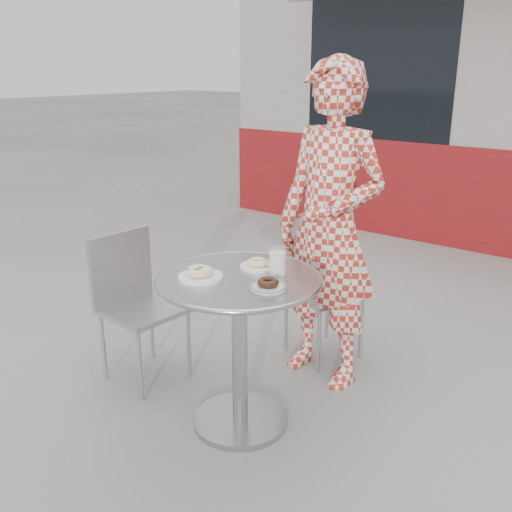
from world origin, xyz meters
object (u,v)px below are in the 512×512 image
Objects in this scene: chair_left at (144,336)px; plate_near at (200,274)px; plate_checker at (268,285)px; chair_far at (322,318)px; seated_person at (329,227)px; plate_far at (258,264)px; milk_cup at (277,262)px; bistro_table at (239,315)px.

plate_near is (0.59, -0.13, 0.55)m from chair_left.
plate_checker is (0.91, -0.04, 0.55)m from chair_left.
seated_person is at bearing 145.96° from chair_far.
plate_far is 0.28m from plate_checker.
plate_near reaches higher than chair_far.
milk_cup is (0.13, -0.02, 0.05)m from plate_far.
seated_person is at bearing 81.99° from plate_far.
chair_far is at bearing 131.42° from seated_person.
plate_near reaches higher than plate_checker.
plate_far is 1.01× the size of plate_checker.
chair_far is at bearing 94.81° from plate_far.
bistro_table is at bearing 44.07° from plate_near.
plate_far is (-0.01, 0.16, 0.21)m from bistro_table.
chair_far is 0.91m from plate_far.
seated_person is (0.78, 0.68, 0.63)m from chair_left.
chair_left is at bearing 179.07° from bistro_table.
plate_far is at bearing 114.38° from chair_far.
milk_cup reaches higher than plate_checker.
bistro_table is 0.94m from chair_far.
plate_checker is 0.19m from milk_cup.
seated_person is 0.84m from plate_near.
milk_cup is (0.84, 0.13, 0.60)m from chair_left.
plate_far is (0.06, -0.72, 0.56)m from chair_far.
plate_checker is (0.19, -0.03, 0.21)m from bistro_table.
bistro_table is at bearing -90.42° from seated_person.
chair_left is 6.34× the size of milk_cup.
plate_far is 1.28× the size of milk_cup.
plate_far reaches higher than plate_checker.
chair_left is 4.09× the size of plate_near.
plate_checker is at bearing -88.70° from chair_left.
plate_checker is (0.13, -0.72, -0.08)m from seated_person.
plate_near is at bearing -98.88° from chair_left.
milk_cup is at bearing -77.40° from chair_left.
chair_far is 1.09m from plate_checker.
seated_person is at bearing 100.02° from plate_checker.
plate_checker is at bearing 125.77° from chair_far.
milk_cup is (0.25, 0.26, 0.04)m from plate_near.
chair_left is at bearing 177.32° from plate_checker.
chair_far is 3.96× the size of plate_near.
seated_person reaches higher than plate_near.
bistro_table is 0.26m from plate_far.
seated_person reaches higher than chair_far.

